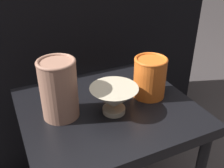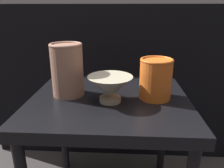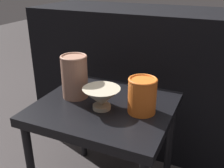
{
  "view_description": "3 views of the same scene",
  "coord_description": "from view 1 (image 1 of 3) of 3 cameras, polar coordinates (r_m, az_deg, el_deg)",
  "views": [
    {
      "loc": [
        -0.3,
        -0.69,
        1.03
      ],
      "look_at": [
        0.0,
        -0.03,
        0.62
      ],
      "focal_mm": 42.0,
      "sensor_mm": 36.0,
      "label": 1
    },
    {
      "loc": [
        0.05,
        -0.75,
        0.83
      ],
      "look_at": [
        0.01,
        -0.04,
        0.58
      ],
      "focal_mm": 35.0,
      "sensor_mm": 36.0,
      "label": 2
    },
    {
      "loc": [
        0.44,
        -0.91,
        1.05
      ],
      "look_at": [
        0.04,
        -0.02,
        0.63
      ],
      "focal_mm": 42.0,
      "sensor_mm": 36.0,
      "label": 3
    }
  ],
  "objects": [
    {
      "name": "table",
      "position": [
        0.94,
        -1.01,
        -7.95
      ],
      "size": [
        0.58,
        0.52,
        0.52
      ],
      "color": "black",
      "rests_on": "ground_plane"
    },
    {
      "name": "vase_textured_left",
      "position": [
        0.83,
        -11.51,
        -0.93
      ],
      "size": [
        0.12,
        0.12,
        0.2
      ],
      "color": "#996B56",
      "rests_on": "table"
    },
    {
      "name": "bowl",
      "position": [
        0.85,
        0.43,
        -3.16
      ],
      "size": [
        0.16,
        0.16,
        0.09
      ],
      "color": "#B2A88E",
      "rests_on": "table"
    },
    {
      "name": "vase_colorful_right",
      "position": [
        0.94,
        8.13,
        1.68
      ],
      "size": [
        0.12,
        0.12,
        0.15
      ],
      "color": "orange",
      "rests_on": "table"
    },
    {
      "name": "couch_backdrop",
      "position": [
        1.45,
        -10.83,
        4.47
      ],
      "size": [
        1.38,
        0.5,
        0.85
      ],
      "color": "black",
      "rests_on": "ground_plane"
    }
  ]
}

